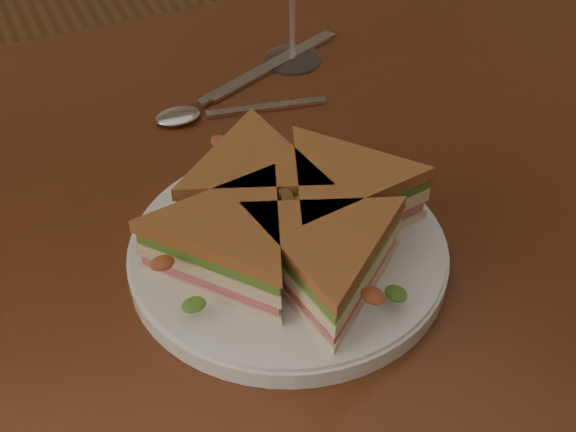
{
  "coord_description": "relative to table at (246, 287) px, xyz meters",
  "views": [
    {
      "loc": [
        -0.19,
        -0.52,
        1.23
      ],
      "look_at": [
        0.01,
        -0.07,
        0.8
      ],
      "focal_mm": 50.0,
      "sensor_mm": 36.0,
      "label": 1
    }
  ],
  "objects": [
    {
      "name": "crisps_mound",
      "position": [
        0.01,
        -0.07,
        0.14
      ],
      "size": [
        0.09,
        0.09,
        0.05
      ],
      "primitive_type": null,
      "color": "#BB6B18",
      "rests_on": "plate"
    },
    {
      "name": "sandwich_wedges",
      "position": [
        0.01,
        -0.07,
        0.14
      ],
      "size": [
        0.28,
        0.28,
        0.06
      ],
      "color": "beige",
      "rests_on": "plate"
    },
    {
      "name": "spoon",
      "position": [
        0.02,
        0.16,
        0.1
      ],
      "size": [
        0.18,
        0.05,
        0.01
      ],
      "rotation": [
        0.0,
        0.0,
        -0.2
      ],
      "color": "silver",
      "rests_on": "table"
    },
    {
      "name": "table",
      "position": [
        0.0,
        0.0,
        0.0
      ],
      "size": [
        1.2,
        0.8,
        0.75
      ],
      "color": "#3B190D",
      "rests_on": "ground"
    },
    {
      "name": "plate",
      "position": [
        0.01,
        -0.07,
        0.11
      ],
      "size": [
        0.27,
        0.27,
        0.02
      ],
      "primitive_type": "cylinder",
      "color": "silver",
      "rests_on": "table"
    },
    {
      "name": "knife",
      "position": [
        0.11,
        0.22,
        0.1
      ],
      "size": [
        0.2,
        0.1,
        0.0
      ],
      "rotation": [
        0.0,
        0.0,
        0.4
      ],
      "color": "silver",
      "rests_on": "table"
    }
  ]
}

